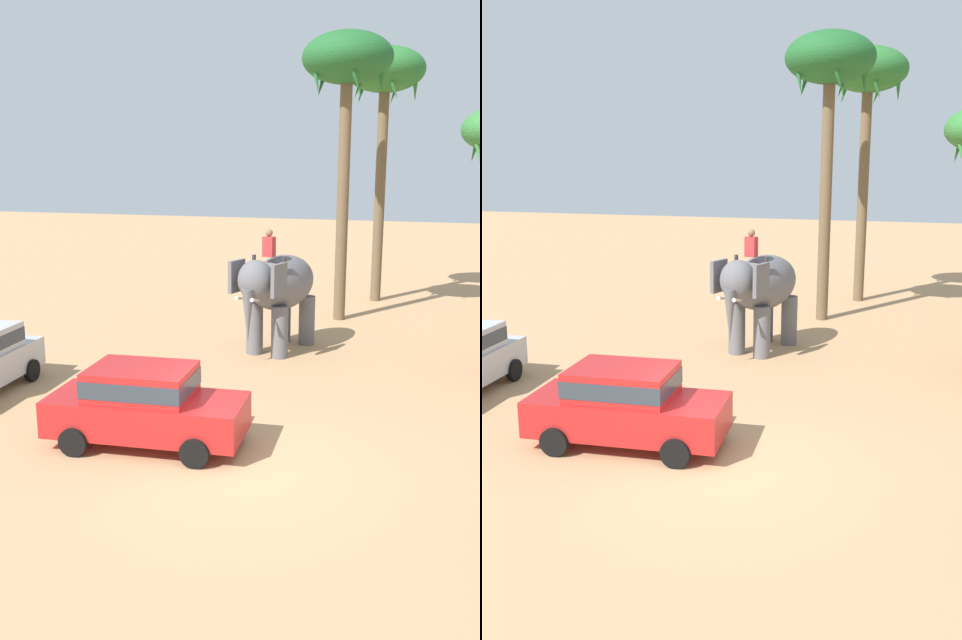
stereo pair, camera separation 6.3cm
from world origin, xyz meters
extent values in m
plane|color=tan|center=(0.00, 0.00, 0.00)|extent=(120.00, 120.00, 0.00)
cube|color=red|center=(-1.98, 0.39, 0.68)|extent=(4.25, 2.11, 0.76)
cube|color=red|center=(-2.08, 0.38, 1.38)|extent=(2.25, 1.76, 0.64)
cube|color=#2D3842|center=(-2.08, 0.38, 1.38)|extent=(2.27, 1.79, 0.35)
cylinder|color=black|center=(-0.80, 1.37, 0.30)|extent=(0.62, 0.24, 0.60)
cylinder|color=black|center=(-0.63, -0.32, 0.30)|extent=(0.62, 0.24, 0.60)
cylinder|color=black|center=(-3.33, 1.11, 0.30)|extent=(0.62, 0.24, 0.60)
cylinder|color=black|center=(-3.16, -0.58, 0.30)|extent=(0.62, 0.24, 0.60)
cylinder|color=black|center=(-6.88, 3.35, 0.30)|extent=(0.24, 0.62, 0.60)
ellipsoid|color=slate|center=(-1.29, 8.69, 2.15)|extent=(2.27, 3.39, 1.70)
cylinder|color=slate|center=(-1.08, 7.69, 0.80)|extent=(0.52, 0.52, 1.60)
cylinder|color=slate|center=(-1.93, 7.89, 0.80)|extent=(0.52, 0.52, 1.60)
cylinder|color=slate|center=(-0.65, 9.50, 0.80)|extent=(0.52, 0.52, 1.60)
cylinder|color=slate|center=(-1.50, 9.70, 0.80)|extent=(0.52, 0.52, 1.60)
ellipsoid|color=slate|center=(-1.67, 7.11, 2.45)|extent=(1.30, 1.23, 1.20)
cube|color=slate|center=(-0.94, 7.04, 2.50)|extent=(0.30, 0.81, 0.96)
cube|color=slate|center=(-2.34, 7.37, 2.50)|extent=(0.30, 0.81, 0.96)
cone|color=slate|center=(-1.77, 6.67, 1.45)|extent=(0.43, 0.43, 1.60)
cone|color=beige|center=(-1.51, 6.66, 1.95)|extent=(0.25, 0.57, 0.21)
cone|color=beige|center=(-2.01, 6.78, 1.95)|extent=(0.25, 0.57, 0.21)
cube|color=red|center=(-1.49, 7.87, 3.35)|extent=(0.39, 0.31, 0.60)
sphere|color=#8E6647|center=(-1.49, 7.87, 3.77)|extent=(0.22, 0.22, 0.22)
cylinder|color=#333338|center=(-0.98, 7.74, 2.80)|extent=(0.12, 0.12, 0.55)
cylinder|color=#333338|center=(-1.99, 7.99, 2.80)|extent=(0.12, 0.12, 0.55)
cone|color=#337A38|center=(4.24, 17.46, 6.55)|extent=(0.73, 0.83, 1.69)
cone|color=#337A38|center=(4.24, 16.05, 6.55)|extent=(0.73, 0.83, 1.69)
cylinder|color=brown|center=(-0.28, 13.48, 4.60)|extent=(0.43, 0.43, 9.20)
ellipsoid|color=#1E5B28|center=(-0.28, 13.48, 9.40)|extent=(3.20, 3.20, 1.80)
cone|color=#1E5B28|center=(0.92, 13.48, 8.90)|extent=(0.40, 0.92, 1.64)
cone|color=#1E5B28|center=(0.09, 14.62, 8.90)|extent=(0.91, 0.57, 1.67)
cone|color=#1E5B28|center=(-1.25, 14.18, 8.90)|extent=(0.73, 0.83, 1.69)
cone|color=#1E5B28|center=(-1.25, 12.77, 8.90)|extent=(0.73, 0.83, 1.69)
cone|color=#1E5B28|center=(0.09, 12.34, 8.90)|extent=(0.91, 0.57, 1.67)
cylinder|color=brown|center=(0.55, 17.60, 4.64)|extent=(0.43, 0.43, 9.27)
ellipsoid|color=#286B2D|center=(0.55, 17.60, 9.47)|extent=(3.20, 3.20, 1.80)
cone|color=#286B2D|center=(1.75, 17.60, 8.97)|extent=(0.40, 0.92, 1.64)
cone|color=#286B2D|center=(0.92, 18.74, 8.97)|extent=(0.91, 0.57, 1.67)
cone|color=#286B2D|center=(-0.42, 18.30, 8.97)|extent=(0.73, 0.83, 1.69)
cone|color=#286B2D|center=(-0.42, 16.89, 8.97)|extent=(0.73, 0.83, 1.69)
cone|color=#286B2D|center=(0.92, 16.46, 8.97)|extent=(0.91, 0.57, 1.67)
camera|label=1|loc=(4.06, -11.74, 5.78)|focal=38.30mm
camera|label=2|loc=(4.12, -11.72, 5.78)|focal=38.30mm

